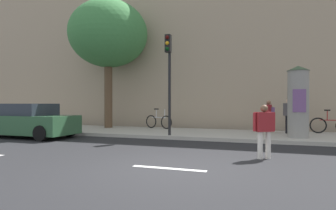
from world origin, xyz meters
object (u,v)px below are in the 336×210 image
at_px(traffic_light, 169,68).
at_px(pedestrian_with_backpack, 289,113).
at_px(poster_column, 298,101).
at_px(parked_car_silver, 28,121).
at_px(bicycle_leaning, 331,125).
at_px(pedestrian_tallest, 264,127).
at_px(street_tree, 108,34).
at_px(bicycle_upright, 159,121).
at_px(pedestrian_in_dark_shirt, 269,113).

relative_size(traffic_light, pedestrian_with_backpack, 2.68).
height_order(poster_column, parked_car_silver, poster_column).
distance_m(pedestrian_with_backpack, bicycle_leaning, 1.99).
bearing_deg(pedestrian_tallest, street_tree, 144.63).
relative_size(poster_column, bicycle_upright, 1.69).
relative_size(traffic_light, pedestrian_in_dark_shirt, 2.82).
distance_m(poster_column, parked_car_silver, 11.60).
xyz_separation_m(poster_column, street_tree, (-9.67, 1.68, 3.82)).
height_order(pedestrian_tallest, pedestrian_in_dark_shirt, pedestrian_in_dark_shirt).
distance_m(traffic_light, pedestrian_in_dark_shirt, 5.25).
relative_size(pedestrian_tallest, bicycle_upright, 0.87).
xyz_separation_m(traffic_light, pedestrian_with_backpack, (4.92, 2.45, -1.95)).
xyz_separation_m(pedestrian_tallest, parked_car_silver, (-10.01, 1.80, -0.14)).
height_order(pedestrian_tallest, parked_car_silver, parked_car_silver).
height_order(street_tree, pedestrian_in_dark_shirt, street_tree).
bearing_deg(bicycle_leaning, pedestrian_tallest, -114.50).
distance_m(street_tree, pedestrian_tallest, 11.24).
xyz_separation_m(pedestrian_in_dark_shirt, bicycle_leaning, (2.65, 0.42, -0.52)).
height_order(bicycle_upright, parked_car_silver, parked_car_silver).
xyz_separation_m(pedestrian_in_dark_shirt, pedestrian_with_backpack, (0.82, -0.16, 0.03)).
xyz_separation_m(street_tree, bicycle_leaning, (11.26, 0.38, -4.90)).
bearing_deg(pedestrian_with_backpack, poster_column, -80.74).
distance_m(pedestrian_tallest, parked_car_silver, 10.17).
bearing_deg(pedestrian_with_backpack, traffic_light, -153.56).
bearing_deg(pedestrian_tallest, poster_column, 73.07).
xyz_separation_m(poster_column, bicycle_leaning, (1.59, 2.07, -1.07)).
bearing_deg(parked_car_silver, pedestrian_in_dark_shirt, 21.82).
bearing_deg(parked_car_silver, pedestrian_tallest, -10.22).
xyz_separation_m(poster_column, pedestrian_in_dark_shirt, (-1.06, 1.65, -0.55)).
distance_m(bicycle_leaning, bicycle_upright, 8.34).
distance_m(traffic_light, street_tree, 5.75).
bearing_deg(street_tree, parked_car_silver, -111.58).
xyz_separation_m(bicycle_leaning, parked_car_silver, (-12.89, -4.52, 0.19)).
height_order(bicycle_leaning, parked_car_silver, parked_car_silver).
relative_size(bicycle_leaning, parked_car_silver, 0.41).
xyz_separation_m(bicycle_leaning, bicycle_upright, (-8.34, -0.05, 0.00)).
relative_size(pedestrian_in_dark_shirt, parked_car_silver, 0.35).
relative_size(poster_column, pedestrian_in_dark_shirt, 1.89).
bearing_deg(bicycle_leaning, poster_column, -127.52).
relative_size(street_tree, pedestrian_with_backpack, 4.51).
height_order(traffic_light, bicycle_upright, traffic_light).
xyz_separation_m(street_tree, bicycle_upright, (2.92, 0.34, -4.90)).
distance_m(bicycle_upright, parked_car_silver, 6.39).
bearing_deg(pedestrian_in_dark_shirt, traffic_light, -147.49).
distance_m(poster_column, street_tree, 10.53).
xyz_separation_m(traffic_light, pedestrian_in_dark_shirt, (4.10, 2.61, -1.98)).
distance_m(street_tree, pedestrian_in_dark_shirt, 9.65).
relative_size(pedestrian_tallest, pedestrian_with_backpack, 0.93).
bearing_deg(pedestrian_in_dark_shirt, pedestrian_with_backpack, -11.28).
bearing_deg(street_tree, traffic_light, -30.49).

